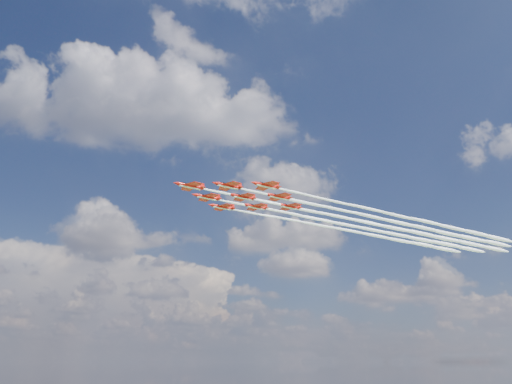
# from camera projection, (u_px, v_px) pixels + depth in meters

# --- Properties ---
(jet_lead) EXTENTS (124.46, 70.16, 2.70)m
(jet_lead) POSITION_uv_depth(u_px,v_px,m) (346.00, 218.00, 192.92)
(jet_lead) COLOR red
(jet_row2_port) EXTENTS (124.46, 70.16, 2.70)m
(jet_row2_port) POSITION_uv_depth(u_px,v_px,m) (377.00, 218.00, 192.67)
(jet_row2_port) COLOR red
(jet_row2_starb) EXTENTS (124.46, 70.16, 2.70)m
(jet_row2_starb) POSITION_uv_depth(u_px,v_px,m) (352.00, 226.00, 203.56)
(jet_row2_starb) COLOR red
(jet_row3_port) EXTENTS (124.46, 70.16, 2.70)m
(jet_row3_port) POSITION_uv_depth(u_px,v_px,m) (408.00, 218.00, 192.42)
(jet_row3_port) COLOR red
(jet_row3_centre) EXTENTS (124.46, 70.16, 2.70)m
(jet_row3_centre) POSITION_uv_depth(u_px,v_px,m) (381.00, 226.00, 203.31)
(jet_row3_centre) COLOR red
(jet_row3_starb) EXTENTS (124.46, 70.16, 2.70)m
(jet_row3_starb) POSITION_uv_depth(u_px,v_px,m) (357.00, 232.00, 214.21)
(jet_row3_starb) COLOR red
(jet_row4_port) EXTENTS (124.46, 70.16, 2.70)m
(jet_row4_port) POSITION_uv_depth(u_px,v_px,m) (411.00, 225.00, 203.06)
(jet_row4_port) COLOR red
(jet_row4_starb) EXTENTS (124.46, 70.16, 2.70)m
(jet_row4_starb) POSITION_uv_depth(u_px,v_px,m) (385.00, 232.00, 213.96)
(jet_row4_starb) COLOR red
(jet_tail) EXTENTS (124.46, 70.16, 2.70)m
(jet_tail) POSITION_uv_depth(u_px,v_px,m) (414.00, 232.00, 213.71)
(jet_tail) COLOR red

